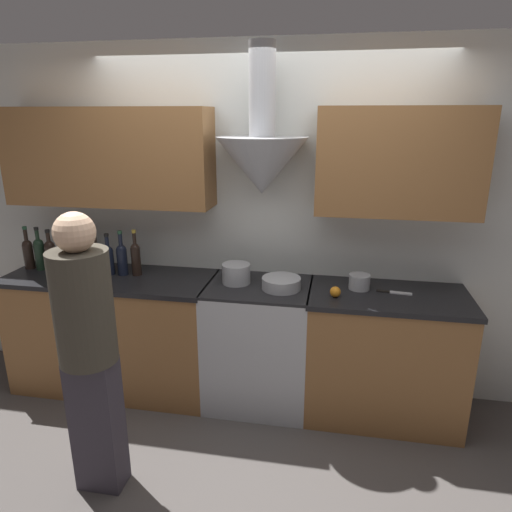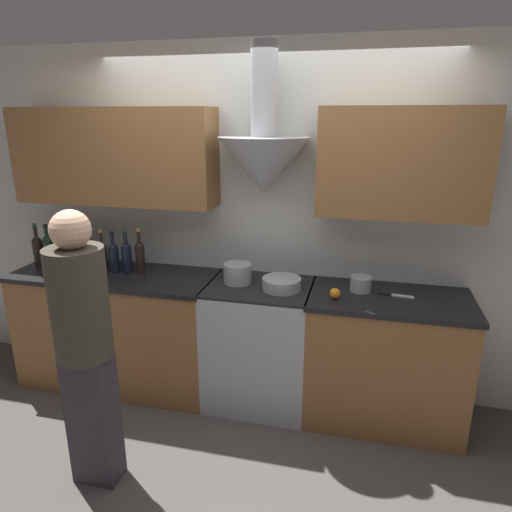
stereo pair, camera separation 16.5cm
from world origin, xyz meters
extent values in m
plane|color=#4C4744|center=(0.00, 0.00, 0.00)|extent=(12.00, 12.00, 0.00)
cube|color=silver|center=(0.00, 0.68, 1.30)|extent=(8.40, 0.06, 2.60)
cone|color=#A8AAAF|center=(0.00, 0.47, 1.76)|extent=(0.63, 0.63, 0.39)
cylinder|color=#A8AAAF|center=(0.00, 0.47, 2.25)|extent=(0.18, 0.18, 0.60)
cube|color=brown|center=(-1.15, 0.50, 1.80)|extent=(1.55, 0.32, 0.70)
cube|color=brown|center=(0.90, 0.50, 1.80)|extent=(1.06, 0.32, 0.70)
cube|color=brown|center=(-1.15, 0.35, 0.45)|extent=(1.55, 0.60, 0.90)
cube|color=black|center=(-1.15, 0.35, 0.92)|extent=(1.57, 0.62, 0.03)
cube|color=brown|center=(0.90, 0.35, 0.45)|extent=(1.06, 0.60, 0.90)
cube|color=black|center=(0.90, 0.35, 0.92)|extent=(1.08, 0.62, 0.03)
cube|color=#A8AAAF|center=(0.00, 0.35, 0.46)|extent=(0.74, 0.60, 0.91)
cube|color=black|center=(0.00, 0.05, 0.42)|extent=(0.52, 0.01, 0.41)
cube|color=black|center=(0.00, 0.35, 0.92)|extent=(0.74, 0.60, 0.02)
cube|color=#A8AAAF|center=(0.00, 0.62, 0.86)|extent=(0.74, 0.06, 0.10)
cylinder|color=black|center=(-1.84, 0.40, 1.03)|extent=(0.08, 0.08, 0.19)
sphere|color=black|center=(-1.84, 0.40, 1.13)|extent=(0.07, 0.07, 0.07)
cylinder|color=black|center=(-1.84, 0.40, 1.20)|extent=(0.03, 0.03, 0.11)
cylinder|color=#234C33|center=(-1.84, 0.40, 1.26)|extent=(0.03, 0.03, 0.02)
cylinder|color=black|center=(-1.74, 0.39, 1.04)|extent=(0.08, 0.08, 0.21)
sphere|color=black|center=(-1.74, 0.39, 1.14)|extent=(0.07, 0.07, 0.07)
cylinder|color=black|center=(-1.74, 0.39, 1.21)|extent=(0.03, 0.03, 0.09)
cylinder|color=black|center=(-1.74, 0.39, 1.26)|extent=(0.03, 0.03, 0.02)
cylinder|color=black|center=(-1.64, 0.38, 1.03)|extent=(0.08, 0.08, 0.20)
sphere|color=black|center=(-1.64, 0.38, 1.13)|extent=(0.08, 0.08, 0.08)
cylinder|color=black|center=(-1.64, 0.38, 1.20)|extent=(0.03, 0.03, 0.09)
cylinder|color=black|center=(-1.64, 0.38, 1.25)|extent=(0.03, 0.03, 0.02)
cylinder|color=black|center=(-1.54, 0.41, 1.04)|extent=(0.07, 0.07, 0.22)
sphere|color=black|center=(-1.54, 0.41, 1.15)|extent=(0.07, 0.07, 0.07)
cylinder|color=black|center=(-1.54, 0.41, 1.21)|extent=(0.03, 0.03, 0.09)
cylinder|color=maroon|center=(-1.54, 0.41, 1.27)|extent=(0.03, 0.03, 0.02)
cylinder|color=black|center=(-1.46, 0.40, 1.04)|extent=(0.07, 0.07, 0.22)
sphere|color=black|center=(-1.46, 0.40, 1.15)|extent=(0.07, 0.07, 0.07)
cylinder|color=black|center=(-1.46, 0.40, 1.21)|extent=(0.03, 0.03, 0.09)
cylinder|color=maroon|center=(-1.46, 0.40, 1.27)|extent=(0.03, 0.03, 0.02)
cylinder|color=black|center=(-1.36, 0.39, 1.03)|extent=(0.07, 0.07, 0.20)
sphere|color=black|center=(-1.36, 0.39, 1.13)|extent=(0.07, 0.07, 0.07)
cylinder|color=black|center=(-1.36, 0.39, 1.19)|extent=(0.03, 0.03, 0.08)
cylinder|color=gold|center=(-1.36, 0.39, 1.24)|extent=(0.03, 0.03, 0.02)
cylinder|color=black|center=(-1.25, 0.38, 1.03)|extent=(0.07, 0.07, 0.19)
sphere|color=black|center=(-1.25, 0.38, 1.13)|extent=(0.07, 0.07, 0.07)
cylinder|color=black|center=(-1.25, 0.38, 1.19)|extent=(0.03, 0.03, 0.10)
cylinder|color=gold|center=(-1.25, 0.38, 1.25)|extent=(0.03, 0.03, 0.02)
cylinder|color=black|center=(-1.16, 0.38, 1.03)|extent=(0.08, 0.08, 0.18)
sphere|color=black|center=(-1.16, 0.38, 1.12)|extent=(0.08, 0.08, 0.08)
cylinder|color=black|center=(-1.16, 0.38, 1.18)|extent=(0.03, 0.03, 0.09)
cylinder|color=black|center=(-1.16, 0.38, 1.24)|extent=(0.03, 0.03, 0.02)
cylinder|color=black|center=(-1.05, 0.39, 1.03)|extent=(0.08, 0.08, 0.20)
sphere|color=black|center=(-1.05, 0.39, 1.13)|extent=(0.07, 0.07, 0.07)
cylinder|color=black|center=(-1.05, 0.39, 1.20)|extent=(0.03, 0.03, 0.11)
cylinder|color=#234C33|center=(-1.05, 0.39, 1.26)|extent=(0.03, 0.03, 0.02)
cylinder|color=black|center=(-0.95, 0.40, 1.04)|extent=(0.07, 0.07, 0.21)
sphere|color=black|center=(-0.95, 0.40, 1.14)|extent=(0.07, 0.07, 0.07)
cylinder|color=black|center=(-0.95, 0.40, 1.21)|extent=(0.03, 0.03, 0.10)
cylinder|color=gold|center=(-0.95, 0.40, 1.27)|extent=(0.03, 0.03, 0.02)
cylinder|color=#A8AAAF|center=(-0.17, 0.37, 1.00)|extent=(0.20, 0.20, 0.14)
cylinder|color=#A8AAAF|center=(0.17, 0.31, 0.97)|extent=(0.27, 0.27, 0.08)
sphere|color=orange|center=(0.54, 0.23, 0.97)|extent=(0.07, 0.07, 0.07)
cylinder|color=#A8AAAF|center=(0.70, 0.41, 0.99)|extent=(0.15, 0.15, 0.10)
cube|color=silver|center=(0.98, 0.37, 0.94)|extent=(0.15, 0.05, 0.01)
cube|color=black|center=(0.86, 0.38, 0.94)|extent=(0.09, 0.03, 0.01)
cube|color=#38333D|center=(-0.75, -0.65, 0.41)|extent=(0.26, 0.17, 0.82)
cylinder|color=#3D382D|center=(-0.75, -0.65, 1.13)|extent=(0.31, 0.31, 0.62)
sphere|color=#E0B28E|center=(-0.75, -0.65, 1.54)|extent=(0.21, 0.21, 0.21)
camera|label=1|loc=(0.53, -2.65, 2.10)|focal=32.00mm
camera|label=2|loc=(0.69, -2.61, 2.10)|focal=32.00mm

